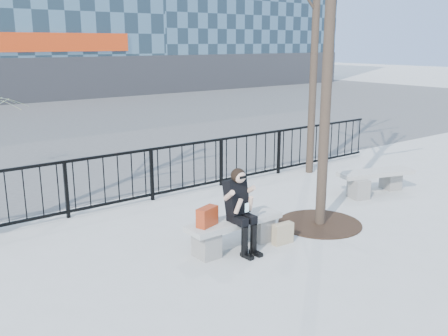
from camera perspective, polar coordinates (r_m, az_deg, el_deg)
ground at (r=8.11m, az=1.20°, el=-9.10°), size 120.00×120.00×0.00m
railing at (r=10.31m, az=-9.23°, el=-0.89°), size 14.00×0.06×1.10m
tree_grate at (r=9.26m, az=10.88°, el=-6.24°), size 1.50×1.50×0.02m
bench_main at (r=7.99m, az=1.21°, el=-7.11°), size 1.65×0.46×0.49m
bench_second at (r=11.32m, az=16.92°, el=-1.25°), size 1.71×0.48×0.51m
seated_woman at (r=7.75m, az=1.97°, el=-4.91°), size 0.50×0.64×1.34m
handbag at (r=7.60m, az=-1.94°, el=-5.57°), size 0.39×0.27×0.29m
shopping_bag at (r=8.26m, az=6.74°, el=-7.45°), size 0.37×0.15×0.34m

